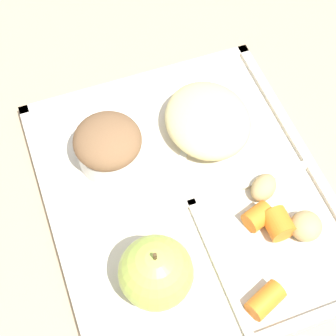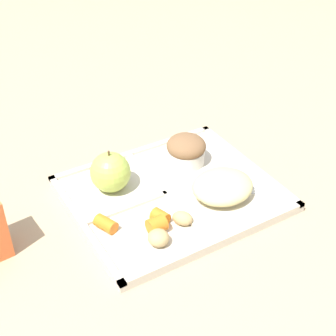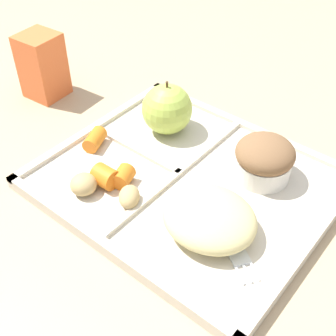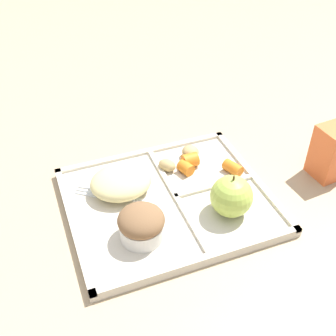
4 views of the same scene
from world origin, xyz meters
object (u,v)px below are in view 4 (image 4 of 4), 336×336
Objects in this scene: plastic_fork at (110,195)px; green_apple at (231,196)px; lunch_tray at (169,201)px; bran_muffin at (141,224)px; milk_carton at (331,152)px.

green_apple is at bearing 148.29° from plastic_fork.
lunch_tray is 4.69× the size of bran_muffin.
lunch_tray is 0.32m from milk_carton.
lunch_tray is at bearing -37.32° from green_apple.
milk_carton is (-0.39, -0.04, 0.01)m from bran_muffin.
lunch_tray is at bearing -137.56° from bran_muffin.
bran_muffin is 0.72× the size of milk_carton.
bran_muffin is (0.16, 0.00, -0.01)m from green_apple.
green_apple is at bearing 142.68° from lunch_tray.
lunch_tray is 4.38× the size of green_apple.
lunch_tray is at bearing 153.98° from plastic_fork.
bran_muffin is 0.39m from milk_carton.
bran_muffin is at bearing 102.05° from plastic_fork.
milk_carton is at bearing -170.89° from green_apple.
green_apple is at bearing 180.00° from bran_muffin.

